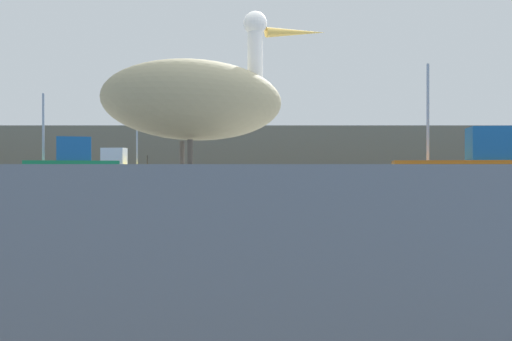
# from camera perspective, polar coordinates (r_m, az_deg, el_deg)

# --- Properties ---
(ground_plane) EXTENTS (260.00, 260.00, 0.00)m
(ground_plane) POSITION_cam_1_polar(r_m,az_deg,el_deg) (4.09, 8.61, -12.11)
(ground_plane) COLOR navy
(hillside_backdrop) EXTENTS (140.00, 16.58, 6.62)m
(hillside_backdrop) POSITION_cam_1_polar(r_m,az_deg,el_deg) (81.74, 0.42, 1.84)
(hillside_backdrop) COLOR #7F755B
(hillside_backdrop) RESTS_ON ground
(pier_dock) EXTENTS (3.87, 2.57, 0.88)m
(pier_dock) POSITION_cam_1_polar(r_m,az_deg,el_deg) (3.19, -6.22, -7.54)
(pier_dock) COLOR gray
(pier_dock) RESTS_ON ground
(pelican) EXTENTS (1.35, 0.85, 0.91)m
(pelican) POSITION_cam_1_polar(r_m,az_deg,el_deg) (3.19, -6.01, 7.30)
(pelican) COLOR gray
(pelican) RESTS_ON pier_dock
(fishing_boat_yellow) EXTENTS (4.71, 1.86, 4.31)m
(fishing_boat_yellow) POSITION_cam_1_polar(r_m,az_deg,el_deg) (43.87, -13.81, 0.21)
(fishing_boat_yellow) COLOR yellow
(fishing_boat_yellow) RESTS_ON ground
(fishing_boat_orange) EXTENTS (7.55, 3.29, 5.40)m
(fishing_boat_orange) POSITION_cam_1_polar(r_m,az_deg,el_deg) (25.53, 22.16, 0.20)
(fishing_boat_orange) COLOR orange
(fishing_boat_orange) RESTS_ON ground
(fishing_boat_green) EXTENTS (4.88, 2.52, 4.76)m
(fishing_boat_green) POSITION_cam_1_polar(r_m,az_deg,el_deg) (30.65, -18.13, 0.26)
(fishing_boat_green) COLOR #1E8C4C
(fishing_boat_green) RESTS_ON ground
(mooring_buoy) EXTENTS (0.56, 0.56, 0.56)m
(mooring_buoy) POSITION_cam_1_polar(r_m,az_deg,el_deg) (10.94, 16.23, -2.95)
(mooring_buoy) COLOR #E54C19
(mooring_buoy) RESTS_ON ground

